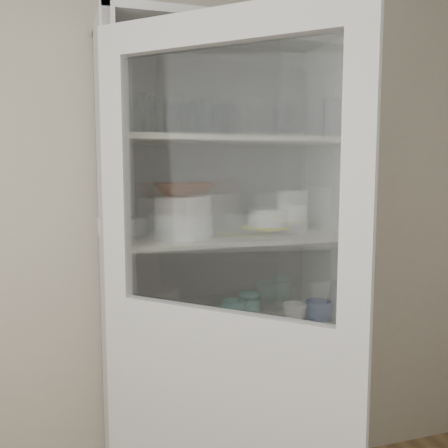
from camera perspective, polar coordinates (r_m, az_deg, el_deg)
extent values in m
cube|color=beige|center=(2.26, -6.62, 0.38)|extent=(3.60, 0.02, 2.60)
cube|color=silver|center=(2.04, -13.15, -7.54)|extent=(0.03, 0.45, 2.10)
cube|color=silver|center=(2.33, 11.45, -5.74)|extent=(0.03, 0.45, 2.10)
cube|color=gray|center=(2.33, -1.62, -5.60)|extent=(1.00, 0.03, 2.10)
cube|color=silver|center=(2.15, 0.00, 21.21)|extent=(1.00, 0.45, 0.03)
cube|color=beige|center=(2.34, 0.12, -21.28)|extent=(0.94, 0.42, 0.02)
cube|color=beige|center=(2.18, 0.13, -11.94)|extent=(0.94, 0.42, 0.02)
cube|color=beige|center=(2.09, 0.13, -1.47)|extent=(0.94, 0.42, 0.02)
cube|color=beige|center=(2.07, 0.13, 9.57)|extent=(0.94, 0.42, 0.02)
cube|color=silver|center=(1.56, -0.16, 21.73)|extent=(0.66, 0.67, 0.10)
cube|color=silver|center=(1.73, -12.22, 5.01)|extent=(0.09, 0.09, 0.80)
cube|color=silver|center=(1.37, 15.15, 4.54)|extent=(0.09, 0.09, 0.80)
cube|color=silver|center=(1.50, -0.16, 4.94)|extent=(0.52, 0.52, 0.78)
cylinder|color=silver|center=(1.88, -8.45, 12.15)|extent=(0.07, 0.07, 0.13)
cylinder|color=silver|center=(1.91, -2.22, 12.06)|extent=(0.08, 0.08, 0.13)
cylinder|color=silver|center=(1.88, -5.97, 12.15)|extent=(0.08, 0.08, 0.13)
cylinder|color=silver|center=(1.94, -0.15, 11.93)|extent=(0.06, 0.06, 0.12)
cylinder|color=silver|center=(2.04, 6.53, 11.63)|extent=(0.07, 0.07, 0.12)
cylinder|color=silver|center=(2.06, 6.84, 11.66)|extent=(0.08, 0.08, 0.13)
cylinder|color=silver|center=(2.12, 12.18, 11.73)|extent=(0.10, 0.10, 0.15)
cylinder|color=silver|center=(2.00, -11.47, 11.70)|extent=(0.08, 0.08, 0.13)
cylinder|color=silver|center=(2.05, -3.70, 12.01)|extent=(0.08, 0.08, 0.15)
cylinder|color=silver|center=(2.06, -3.27, 12.02)|extent=(0.10, 0.10, 0.15)
cylinder|color=silver|center=(2.13, 1.61, 11.87)|extent=(0.09, 0.09, 0.15)
cylinder|color=silver|center=(2.06, 0.67, 11.80)|extent=(0.09, 0.09, 0.14)
cylinder|color=white|center=(1.98, -4.65, -0.18)|extent=(0.23, 0.23, 0.10)
cylinder|color=white|center=(2.14, -11.39, -0.17)|extent=(0.21, 0.21, 0.07)
cylinder|color=beige|center=(1.97, -4.67, 2.23)|extent=(0.23, 0.23, 0.07)
imported|color=brown|center=(1.97, -4.69, 3.98)|extent=(0.28, 0.28, 0.05)
cylinder|color=silver|center=(2.15, 5.00, -0.73)|extent=(0.32, 0.32, 0.02)
cube|color=yellow|center=(2.15, 5.01, -0.35)|extent=(0.21, 0.21, 0.01)
cylinder|color=white|center=(2.15, 5.02, 0.76)|extent=(0.17, 0.17, 0.07)
cylinder|color=silver|center=(2.19, 7.76, 1.52)|extent=(0.14, 0.14, 0.18)
imported|color=navy|center=(2.26, 10.75, -9.80)|extent=(0.13, 0.13, 0.10)
imported|color=teal|center=(2.20, 1.11, -10.02)|extent=(0.14, 0.14, 0.10)
imported|color=white|center=(2.20, 8.03, -10.20)|extent=(0.12, 0.12, 0.10)
cylinder|color=teal|center=(2.26, 2.88, -9.71)|extent=(0.10, 0.10, 0.10)
ellipsoid|color=teal|center=(2.24, 2.89, -8.26)|extent=(0.10, 0.10, 0.02)
cylinder|color=#BAB9C6|center=(2.04, -6.47, -12.38)|extent=(0.10, 0.10, 0.04)
cylinder|color=white|center=(2.09, -10.98, -10.69)|extent=(0.15, 0.15, 0.13)
imported|color=beige|center=(2.31, -0.85, -20.18)|extent=(0.32, 0.32, 0.08)
cube|color=gray|center=(2.37, 2.45, -19.79)|extent=(0.22, 0.18, 0.06)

